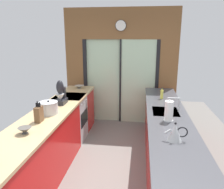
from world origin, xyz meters
TOP-DOWN VIEW (x-y plane):
  - ground_plane at (0.00, 0.60)m, footprint 5.04×7.60m
  - back_wall_unit at (0.00, 2.40)m, footprint 2.64×0.12m
  - left_counter_run at (-0.91, 0.13)m, footprint 0.62×3.80m
  - right_counter_run at (0.91, 0.30)m, footprint 0.62×3.80m
  - sink_faucet at (1.05, 0.55)m, footprint 0.19×0.02m
  - oven_range at (-0.91, 1.25)m, footprint 0.60×0.60m
  - mixing_bowl_mid at (-0.89, -0.53)m, footprint 0.17×0.17m
  - mixing_bowl_far at (-0.89, 1.93)m, footprint 0.22×0.22m
  - knife_block at (-0.89, -0.13)m, footprint 0.08×0.14m
  - stand_mixer at (-0.89, 0.74)m, footprint 0.17×0.27m
  - stock_pot at (-0.89, 0.20)m, footprint 0.28×0.28m
  - kettle at (0.89, -0.48)m, footprint 0.26×0.17m
  - soap_bottle at (0.89, 1.29)m, footprint 0.06×0.06m
  - paper_towel_roll at (0.89, 0.14)m, footprint 0.14×0.14m

SIDE VIEW (x-z plane):
  - ground_plane at x=0.00m, z-range -0.02..0.00m
  - oven_range at x=-0.91m, z-range 0.00..0.92m
  - right_counter_run at x=0.91m, z-range 0.00..0.92m
  - left_counter_run at x=-0.91m, z-range 0.01..0.93m
  - mixing_bowl_far at x=-0.89m, z-range 0.92..0.99m
  - mixing_bowl_mid at x=-0.89m, z-range 0.92..1.00m
  - soap_bottle at x=0.89m, z-range 0.90..1.11m
  - stock_pot at x=-0.89m, z-range 0.91..1.12m
  - kettle at x=0.89m, z-range 0.91..1.13m
  - knife_block at x=-0.89m, z-range 0.88..1.18m
  - paper_towel_roll at x=0.89m, z-range 0.90..1.22m
  - sink_faucet at x=1.05m, z-range 0.96..1.19m
  - stand_mixer at x=-0.89m, z-range 0.87..1.29m
  - back_wall_unit at x=0.00m, z-range 0.17..2.87m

